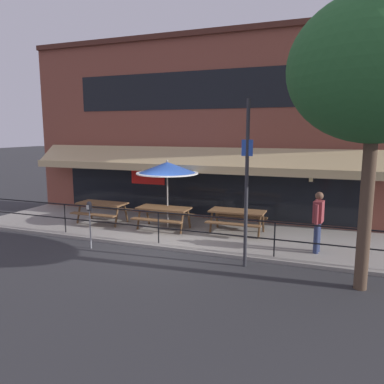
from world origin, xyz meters
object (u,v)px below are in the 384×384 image
object	(u,v)px
patio_umbrella_centre	(167,168)
pedestrian_walking	(318,219)
picnic_table_right	(237,215)
picnic_table_centre	(164,212)
picnic_table_left	(102,207)
street_sign_pole	(247,183)
parking_meter_near	(89,211)
street_tree_curbside	(383,57)

from	to	relation	value
patio_umbrella_centre	pedestrian_walking	distance (m)	5.28
picnic_table_right	patio_umbrella_centre	xyz separation A→B (m)	(-2.48, -0.09, 1.47)
picnic_table_centre	patio_umbrella_centre	size ratio (longest dim) A/B	0.76
picnic_table_left	street_sign_pole	size ratio (longest dim) A/B	0.43
picnic_table_right	pedestrian_walking	distance (m)	2.84
parking_meter_near	street_tree_curbside	xyz separation A→B (m)	(7.41, -0.36, 3.74)
picnic_table_right	parking_meter_near	xyz separation A→B (m)	(-3.72, -2.85, 0.44)
picnic_table_centre	patio_umbrella_centre	world-z (taller)	patio_umbrella_centre
picnic_table_centre	picnic_table_left	bearing A→B (deg)	-179.68
pedestrian_walking	street_sign_pole	size ratio (longest dim) A/B	0.40
parking_meter_near	street_sign_pole	bearing A→B (deg)	1.99
patio_umbrella_centre	parking_meter_near	bearing A→B (deg)	-114.27
street_tree_curbside	picnic_table_right	bearing A→B (deg)	138.95
picnic_table_right	street_tree_curbside	bearing A→B (deg)	-41.05
picnic_table_centre	parking_meter_near	bearing A→B (deg)	-117.00
picnic_table_left	pedestrian_walking	distance (m)	7.57
pedestrian_walking	parking_meter_near	xyz separation A→B (m)	(-6.29, -1.69, 0.09)
picnic_table_right	patio_umbrella_centre	bearing A→B (deg)	-177.91
picnic_table_centre	picnic_table_right	size ratio (longest dim) A/B	1.00
street_sign_pole	picnic_table_centre	bearing A→B (deg)	145.84
picnic_table_right	street_sign_pole	xyz separation A→B (m)	(0.88, -2.69, 1.46)
picnic_table_left	parking_meter_near	bearing A→B (deg)	-63.06
street_tree_curbside	picnic_table_left	bearing A→B (deg)	162.14
patio_umbrella_centre	parking_meter_near	size ratio (longest dim) A/B	1.67
patio_umbrella_centre	parking_meter_near	distance (m)	3.20
parking_meter_near	street_tree_curbside	distance (m)	8.30
pedestrian_walking	parking_meter_near	bearing A→B (deg)	-164.92
picnic_table_left	street_tree_curbside	distance (m)	9.99
picnic_table_right	street_sign_pole	world-z (taller)	street_sign_pole
picnic_table_right	patio_umbrella_centre	size ratio (longest dim) A/B	0.76
picnic_table_centre	street_sign_pole	size ratio (longest dim) A/B	0.43
picnic_table_left	street_tree_curbside	size ratio (longest dim) A/B	0.27
patio_umbrella_centre	street_tree_curbside	bearing A→B (deg)	-26.83
picnic_table_left	patio_umbrella_centre	xyz separation A→B (m)	(2.48, 0.33, 1.47)
picnic_table_left	picnic_table_centre	world-z (taller)	same
picnic_table_right	street_tree_curbside	distance (m)	6.43
picnic_table_right	parking_meter_near	size ratio (longest dim) A/B	1.27
picnic_table_centre	patio_umbrella_centre	bearing A→B (deg)	90.00
pedestrian_walking	parking_meter_near	world-z (taller)	pedestrian_walking
picnic_table_right	street_sign_pole	distance (m)	3.19
picnic_table_left	patio_umbrella_centre	size ratio (longest dim) A/B	0.76
picnic_table_centre	street_sign_pole	world-z (taller)	street_sign_pole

